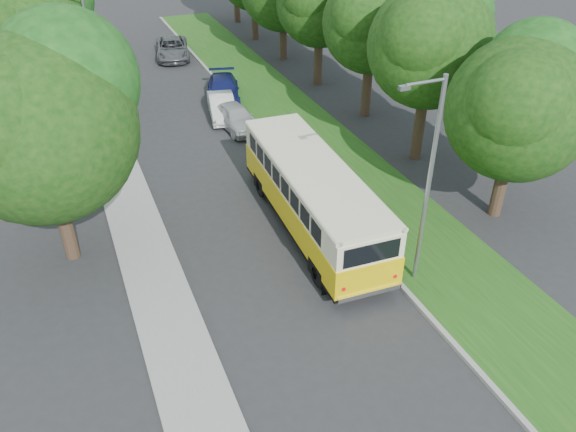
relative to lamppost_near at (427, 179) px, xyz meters
name	(u,v)px	position (x,y,z in m)	size (l,w,h in m)	color
ground	(284,268)	(-4.21, 2.50, -4.37)	(120.00, 120.00, 0.00)	#2A2A2D
curb	(314,189)	(-0.61, 7.50, -4.29)	(0.20, 70.00, 0.15)	gray
grass_verge	(357,179)	(1.74, 7.50, -4.30)	(4.50, 70.00, 0.13)	#1D4F15
sidewalk	(137,227)	(-9.01, 7.50, -4.31)	(2.20, 70.00, 0.12)	gray
treeline	(218,4)	(-1.06, 20.49, 1.56)	(24.27, 41.91, 9.46)	#332319
lamppost_near	(427,179)	(0.00, 0.00, 0.00)	(1.71, 0.16, 8.00)	gray
lamppost_far	(92,59)	(-8.91, 18.50, -0.25)	(1.71, 0.16, 7.50)	gray
warning_sign	(114,128)	(-8.71, 14.48, -2.66)	(0.56, 0.10, 2.50)	gray
vintage_bus	(313,197)	(-2.07, 4.57, -2.80)	(2.72, 10.58, 3.14)	yellow
car_silver	(236,117)	(-1.82, 15.67, -3.66)	(1.68, 4.18, 1.42)	#B7B8BC
car_white	(222,107)	(-2.09, 17.53, -3.68)	(1.45, 4.17, 1.37)	white
car_blue	(223,90)	(-1.21, 20.06, -3.65)	(2.00, 4.93, 1.43)	navy
car_grey	(172,48)	(-2.21, 30.13, -3.64)	(2.42, 5.24, 1.46)	#5A5C61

